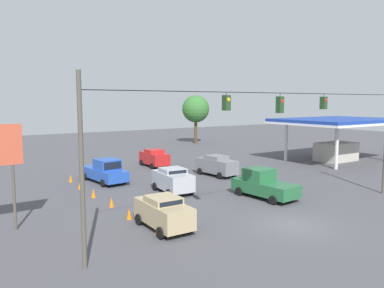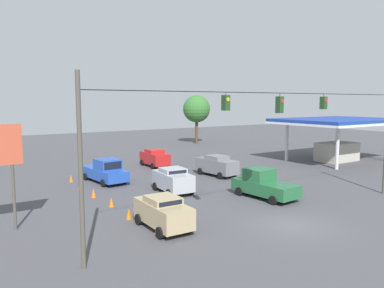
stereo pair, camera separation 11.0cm
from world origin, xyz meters
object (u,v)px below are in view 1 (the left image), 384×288
Objects in this scene: overhead_signal_span at (279,135)px; traffic_cone_nearest at (158,228)px; traffic_cone_fourth at (93,193)px; traffic_cone_fifth at (80,185)px; sedan_silver_withflow_mid at (173,180)px; traffic_cone_farthest at (71,178)px; gas_station at (337,130)px; sedan_red_oncoming_deep at (154,158)px; traffic_cone_third at (111,202)px; pickup_truck_green_crossing_near at (264,184)px; traffic_cone_second at (129,214)px; sedan_tan_parked_shoulder at (163,212)px; pickup_truck_blue_withflow_far at (105,171)px; sedan_grey_oncoming_far at (216,165)px; tree_horizon_left at (196,109)px.

traffic_cone_nearest is (7.11, -1.85, -4.81)m from overhead_signal_span.
traffic_cone_fourth is 3.17m from traffic_cone_fifth.
traffic_cone_farthest is at bearing -56.22° from sedan_silver_withflow_mid.
traffic_cone_nearest is 31.60m from gas_station.
traffic_cone_fourth is 6.31m from traffic_cone_farthest.
traffic_cone_third is at bearing 51.25° from sedan_red_oncoming_deep.
pickup_truck_green_crossing_near is 7.84× the size of traffic_cone_second.
traffic_cone_nearest is (0.70, 0.63, -0.63)m from sedan_tan_parked_shoulder.
traffic_cone_third is at bearing -82.37° from sedan_tan_parked_shoulder.
pickup_truck_green_crossing_near is (-7.85, 11.57, -0.00)m from pickup_truck_blue_withflow_far.
traffic_cone_fifth is (10.52, -10.17, -0.65)m from pickup_truck_green_crossing_near.
sedan_grey_oncoming_far is at bearing -148.74° from traffic_cone_second.
traffic_cone_nearest and traffic_cone_second have the same top height.
pickup_truck_blue_withflow_far is at bearing -97.32° from sedan_tan_parked_shoulder.
traffic_cone_third is at bearing 90.09° from traffic_cone_farthest.
pickup_truck_blue_withflow_far is 1.34× the size of sedan_red_oncoming_deep.
sedan_silver_withflow_mid is 12.02m from sedan_red_oncoming_deep.
sedan_silver_withflow_mid reaches higher than sedan_red_oncoming_deep.
traffic_cone_nearest is 1.00× the size of traffic_cone_farthest.
traffic_cone_farthest is at bearing -34.84° from pickup_truck_blue_withflow_far.
traffic_cone_nearest is at bearing 93.28° from traffic_cone_second.
traffic_cone_nearest is 1.00× the size of traffic_cone_second.
traffic_cone_farthest is (2.51, -1.74, -0.65)m from pickup_truck_blue_withflow_far.
sedan_grey_oncoming_far is at bearing -153.99° from sedan_silver_withflow_mid.
traffic_cone_farthest is 0.05× the size of gas_station.
sedan_grey_oncoming_far is 13.25m from traffic_cone_third.
traffic_cone_third is at bearing 71.99° from pickup_truck_blue_withflow_far.
overhead_signal_span is 5.27× the size of sedan_grey_oncoming_far.
sedan_tan_parked_shoulder is 0.99× the size of sedan_red_oncoming_deep.
gas_station reaches higher than sedan_silver_withflow_mid.
tree_horizon_left reaches higher than sedan_silver_withflow_mid.
overhead_signal_span is at bearing 112.20° from traffic_cone_farthest.
traffic_cone_fifth is at bearing -88.87° from traffic_cone_nearest.
tree_horizon_left is at bearing -139.28° from pickup_truck_blue_withflow_far.
sedan_silver_withflow_mid reaches higher than traffic_cone_fifth.
pickup_truck_green_crossing_near reaches higher than traffic_cone_nearest.
traffic_cone_second and traffic_cone_fifth have the same top height.
sedan_grey_oncoming_far is at bearing 172.08° from traffic_cone_fifth.
gas_station is (-29.84, -3.66, 3.38)m from traffic_cone_third.
sedan_grey_oncoming_far is 16.49m from traffic_cone_nearest.
pickup_truck_blue_withflow_far is 5.32m from traffic_cone_fourth.
sedan_silver_withflow_mid is 0.79× the size of pickup_truck_green_crossing_near.
overhead_signal_span reaches higher than pickup_truck_green_crossing_near.
pickup_truck_green_crossing_near is 7.84× the size of traffic_cone_third.
tree_horizon_left is at bearing -127.56° from sedan_silver_withflow_mid.
overhead_signal_span is 5.63× the size of sedan_red_oncoming_deep.
gas_station is at bearing 175.03° from traffic_cone_fifth.
sedan_tan_parked_shoulder is at bearing 108.55° from traffic_cone_second.
traffic_cone_third is 9.41m from traffic_cone_farthest.
tree_horizon_left reaches higher than traffic_cone_second.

